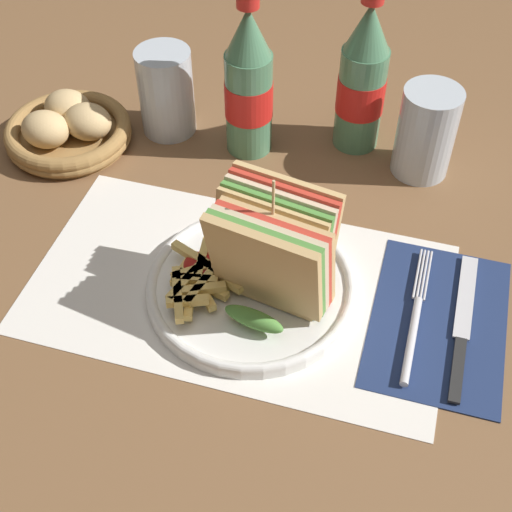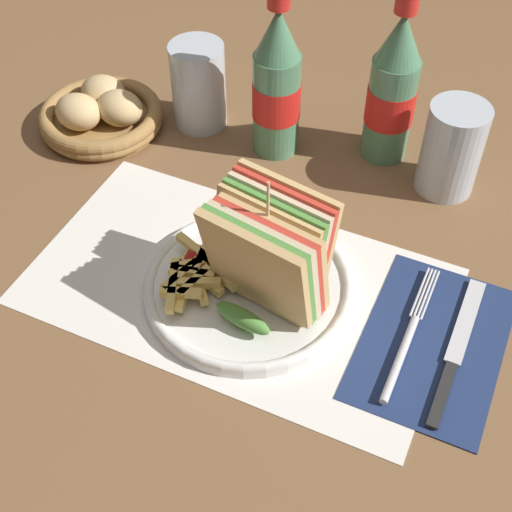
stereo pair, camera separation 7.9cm
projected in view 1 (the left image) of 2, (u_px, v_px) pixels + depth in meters
ground_plane at (224, 291)px, 0.81m from camera, size 4.00×4.00×0.00m
placemat at (239, 288)px, 0.81m from camera, size 0.47×0.27×0.00m
plate_main at (251, 287)px, 0.80m from camera, size 0.24×0.24×0.02m
club_sandwich at (272, 253)px, 0.74m from camera, size 0.14×0.13×0.16m
fries_pile at (197, 281)px, 0.78m from camera, size 0.10×0.12×0.02m
ketchup_blob at (205, 266)px, 0.80m from camera, size 0.05×0.04×0.02m
napkin at (438, 321)px, 0.78m from camera, size 0.14×0.22×0.00m
fork at (414, 326)px, 0.76m from camera, size 0.02×0.19×0.01m
knife at (462, 326)px, 0.77m from camera, size 0.02×0.20×0.00m
coke_bottle_near at (249, 85)px, 0.91m from camera, size 0.06×0.06×0.23m
coke_bottle_far at (362, 81)px, 0.92m from camera, size 0.06×0.06×0.23m
glass_near at (426, 132)px, 0.91m from camera, size 0.08×0.08×0.12m
glass_far at (167, 97)px, 0.97m from camera, size 0.08×0.08×0.12m
bread_basket at (68, 130)px, 0.97m from camera, size 0.17×0.17×0.06m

